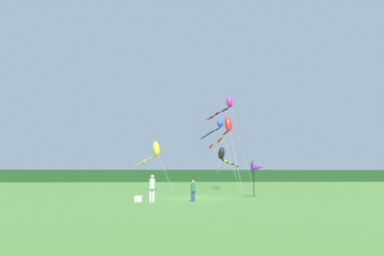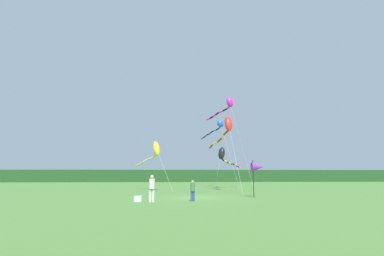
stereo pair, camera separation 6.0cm
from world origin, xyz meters
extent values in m
plane|color=#477533|center=(0.00, 0.00, 0.00)|extent=(120.00, 120.00, 0.00)
cube|color=#234C23|center=(0.00, 45.00, 1.39)|extent=(108.00, 2.64, 2.78)
cylinder|color=silver|center=(-3.19, -3.07, 0.40)|extent=(0.17, 0.17, 0.80)
cylinder|color=silver|center=(-3.01, -3.07, 0.40)|extent=(0.17, 0.17, 0.80)
cylinder|color=silver|center=(-3.10, -3.07, 1.12)|extent=(0.37, 0.37, 0.64)
sphere|color=tan|center=(-3.10, -3.07, 1.55)|extent=(0.23, 0.23, 0.23)
cylinder|color=#334C8C|center=(-0.57, -2.70, 0.32)|extent=(0.13, 0.13, 0.63)
cylinder|color=#334C8C|center=(-0.42, -2.70, 0.32)|extent=(0.13, 0.13, 0.63)
cylinder|color=#3F724C|center=(-0.50, -2.70, 0.88)|extent=(0.29, 0.29, 0.50)
sphere|color=tan|center=(-0.50, -2.70, 1.23)|extent=(0.18, 0.18, 0.18)
cube|color=silver|center=(-3.98, -2.73, 0.18)|extent=(0.46, 0.39, 0.35)
cylinder|color=black|center=(4.28, -0.03, 1.38)|extent=(0.06, 0.06, 2.75)
cone|color=purple|center=(4.63, -0.03, 2.26)|extent=(0.90, 0.70, 0.70)
cylinder|color=#B2B2B2|center=(3.54, 12.42, 2.15)|extent=(1.20, 1.56, 4.31)
ellipsoid|color=black|center=(4.13, 13.19, 4.30)|extent=(1.32, 1.37, 1.71)
cylinder|color=black|center=(4.31, 13.52, 3.55)|extent=(0.57, 0.81, 0.43)
cylinder|color=yellow|center=(4.73, 14.13, 3.38)|extent=(0.65, 0.72, 0.29)
cylinder|color=black|center=(5.13, 14.76, 3.27)|extent=(0.51, 0.80, 0.34)
cylinder|color=yellow|center=(5.51, 15.40, 3.16)|extent=(0.62, 0.74, 0.28)
cylinder|color=black|center=(6.02, 15.95, 3.07)|extent=(0.72, 0.65, 0.29)
cylinder|color=yellow|center=(6.50, 16.51, 2.97)|extent=(0.57, 0.77, 0.31)
cylinder|color=black|center=(6.92, 17.12, 2.82)|extent=(0.65, 0.75, 0.37)
cylinder|color=yellow|center=(7.34, 17.74, 2.66)|extent=(0.57, 0.78, 0.35)
cylinder|color=#B2B2B2|center=(4.08, 5.31, 3.49)|extent=(0.36, 4.17, 6.98)
ellipsoid|color=red|center=(3.91, 7.38, 6.97)|extent=(0.86, 1.22, 1.89)
cylinder|color=red|center=(3.78, 7.96, 6.13)|extent=(0.47, 1.24, 0.46)
cylinder|color=yellow|center=(3.64, 9.12, 5.89)|extent=(0.22, 1.22, 0.41)
cylinder|color=red|center=(3.46, 10.28, 5.61)|extent=(0.55, 1.24, 0.54)
cylinder|color=yellow|center=(3.10, 11.40, 5.37)|extent=(0.57, 1.20, 0.33)
cylinder|color=red|center=(2.78, 12.54, 5.13)|extent=(0.47, 1.25, 0.54)
cylinder|color=#B2B2B2|center=(5.65, 16.11, 4.51)|extent=(1.56, 4.26, 9.04)
ellipsoid|color=blue|center=(4.88, 18.23, 9.03)|extent=(1.28, 1.36, 1.40)
cylinder|color=blue|center=(4.81, 18.55, 8.44)|extent=(0.36, 0.75, 0.38)
cylinder|color=black|center=(4.61, 19.19, 8.31)|extent=(0.44, 0.72, 0.28)
cylinder|color=blue|center=(4.31, 19.78, 8.23)|extent=(0.55, 0.69, 0.28)
cylinder|color=black|center=(3.96, 20.36, 8.10)|extent=(0.52, 0.73, 0.37)
cylinder|color=blue|center=(3.75, 20.98, 7.97)|extent=(0.30, 0.72, 0.28)
cylinder|color=black|center=(3.53, 21.60, 7.89)|extent=(0.52, 0.70, 0.28)
cylinder|color=blue|center=(3.24, 22.20, 7.76)|extent=(0.43, 0.74, 0.36)
cylinder|color=black|center=(3.03, 22.84, 7.63)|extent=(0.40, 0.73, 0.29)
cylinder|color=blue|center=(2.74, 23.44, 7.50)|extent=(0.57, 0.71, 0.37)
cylinder|color=#B2B2B2|center=(-2.70, 6.99, 2.20)|extent=(1.87, 2.93, 4.40)
ellipsoid|color=yellow|center=(-3.62, 8.45, 4.39)|extent=(1.28, 1.50, 1.88)
cylinder|color=yellow|center=(-3.80, 8.73, 3.62)|extent=(0.56, 0.73, 0.37)
cylinder|color=white|center=(-4.12, 9.33, 3.48)|extent=(0.46, 0.73, 0.29)
cylinder|color=yellow|center=(-4.47, 9.91, 3.38)|extent=(0.61, 0.68, 0.31)
cylinder|color=white|center=(-4.91, 10.43, 3.23)|extent=(0.63, 0.69, 0.39)
cylinder|color=yellow|center=(-5.30, 10.98, 3.04)|extent=(0.54, 0.73, 0.37)
cylinder|color=white|center=(-5.62, 11.58, 2.91)|extent=(0.49, 0.72, 0.28)
cylinder|color=yellow|center=(-5.98, 12.16, 2.80)|extent=(0.59, 0.70, 0.34)
cylinder|color=#B2B2B2|center=(6.03, 10.68, 5.25)|extent=(2.02, 2.45, 10.52)
ellipsoid|color=#E026B2|center=(5.03, 11.89, 10.51)|extent=(1.25, 1.27, 1.43)
cylinder|color=#E026B2|center=(4.89, 12.14, 9.88)|extent=(0.48, 0.66, 0.38)
cylinder|color=black|center=(4.53, 12.58, 9.69)|extent=(0.62, 0.56, 0.38)
cylinder|color=#E026B2|center=(4.08, 12.94, 9.53)|extent=(0.61, 0.54, 0.32)
cylinder|color=black|center=(3.71, 13.36, 9.39)|extent=(0.50, 0.64, 0.35)
cylinder|color=#E026B2|center=(3.42, 13.86, 9.24)|extent=(0.47, 0.64, 0.34)
cylinder|color=black|center=(3.10, 14.33, 9.08)|extent=(0.56, 0.61, 0.37)
cylinder|color=#E026B2|center=(2.69, 14.74, 8.92)|extent=(0.60, 0.55, 0.33)
camera|label=1|loc=(-1.75, -21.10, 1.69)|focal=26.08mm
camera|label=2|loc=(-1.69, -21.11, 1.69)|focal=26.08mm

